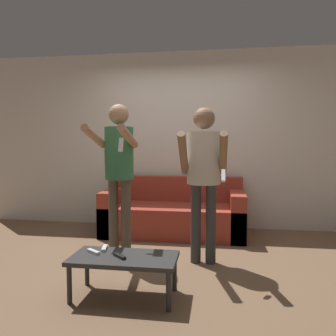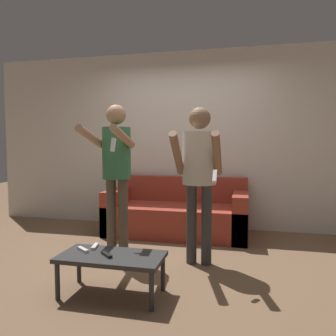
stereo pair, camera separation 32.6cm
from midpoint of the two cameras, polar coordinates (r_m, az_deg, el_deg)
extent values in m
plane|color=brown|center=(3.74, -3.45, -15.95)|extent=(14.00, 14.00, 0.00)
cube|color=silver|center=(5.10, 0.25, 4.89)|extent=(6.40, 0.06, 2.70)
cube|color=#9E3828|center=(4.73, -1.02, -8.98)|extent=(1.97, 0.88, 0.42)
cube|color=#9E3828|center=(5.00, -0.34, -3.61)|extent=(1.97, 0.16, 0.38)
cube|color=#9E3828|center=(4.93, -11.32, -7.29)|extent=(0.20, 0.88, 0.63)
cube|color=#9E3828|center=(4.64, 9.94, -7.97)|extent=(0.20, 0.88, 0.63)
cylinder|color=brown|center=(3.79, -11.92, -8.66)|extent=(0.11, 0.11, 0.90)
cylinder|color=brown|center=(3.74, -9.85, -8.79)|extent=(0.11, 0.11, 0.90)
cylinder|color=#337047|center=(3.67, -11.05, 2.54)|extent=(0.32, 0.32, 0.58)
sphere|color=#A87A5B|center=(3.69, -11.14, 9.17)|extent=(0.22, 0.22, 0.22)
cylinder|color=#A87A5B|center=(3.50, -15.30, 5.28)|extent=(0.08, 0.55, 0.24)
cylinder|color=#A87A5B|center=(3.37, -9.71, 5.41)|extent=(0.08, 0.55, 0.24)
cube|color=white|center=(3.12, -11.20, 3.99)|extent=(0.04, 0.07, 0.13)
cylinder|color=#383838|center=(3.58, 2.25, -9.61)|extent=(0.11, 0.11, 0.86)
cylinder|color=#383838|center=(3.57, 4.85, -9.68)|extent=(0.11, 0.11, 0.86)
cylinder|color=beige|center=(3.48, 3.60, 1.75)|extent=(0.36, 0.36, 0.55)
sphere|color=brown|center=(3.48, 3.63, 8.63)|extent=(0.23, 0.23, 0.23)
cylinder|color=brown|center=(3.29, -0.16, 2.49)|extent=(0.08, 0.47, 0.45)
cylinder|color=brown|center=(3.26, 6.77, 2.44)|extent=(0.08, 0.47, 0.45)
cube|color=white|center=(3.06, 6.62, -1.34)|extent=(0.04, 0.11, 0.11)
cube|color=#2D2D2D|center=(2.88, -11.01, -15.21)|extent=(0.89, 0.44, 0.04)
cylinder|color=#2D2D2D|center=(2.94, -20.04, -18.60)|extent=(0.04, 0.04, 0.31)
cylinder|color=#2D2D2D|center=(2.68, -3.63, -20.71)|extent=(0.04, 0.04, 0.31)
cylinder|color=#2D2D2D|center=(3.24, -16.87, -16.36)|extent=(0.04, 0.04, 0.31)
cylinder|color=#2D2D2D|center=(3.01, -2.11, -17.86)|extent=(0.04, 0.04, 0.31)
cube|color=black|center=(2.84, -11.80, -14.84)|extent=(0.14, 0.13, 0.02)
cube|color=white|center=(3.00, -16.03, -13.87)|extent=(0.14, 0.12, 0.02)
cube|color=white|center=(3.07, -14.09, -13.42)|extent=(0.06, 0.15, 0.02)
camera|label=1|loc=(0.16, -92.29, -0.17)|focal=35.00mm
camera|label=2|loc=(0.16, 87.71, 0.17)|focal=35.00mm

